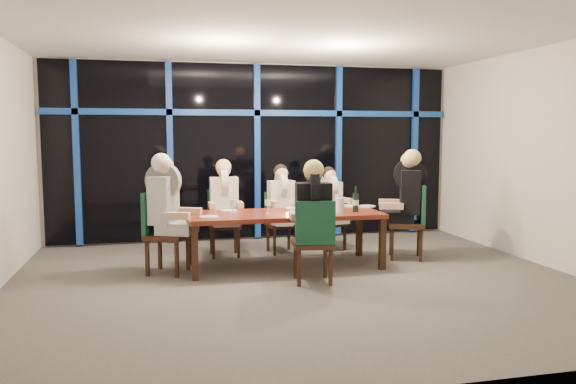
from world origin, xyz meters
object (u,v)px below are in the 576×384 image
at_px(chair_far_mid, 280,219).
at_px(chair_far_right, 327,218).
at_px(diner_far_left, 224,193).
at_px(diner_end_left, 166,196).
at_px(diner_far_mid, 282,195).
at_px(chair_end_right, 413,217).
at_px(diner_far_right, 330,196).
at_px(water_pitcher, 340,205).
at_px(chair_end_left, 161,228).
at_px(diner_end_right, 407,188).
at_px(wine_bottle, 356,202).
at_px(diner_near_mid, 313,203).
at_px(chair_far_left, 224,219).
at_px(chair_near_mid, 314,237).
at_px(dining_table, 285,217).

relative_size(chair_far_mid, chair_far_right, 1.04).
bearing_deg(diner_far_left, chair_far_mid, 8.40).
xyz_separation_m(chair_far_right, diner_end_left, (-2.49, -1.02, 0.52)).
bearing_deg(diner_far_mid, chair_end_right, -30.76).
height_order(chair_end_right, diner_far_right, diner_far_right).
xyz_separation_m(diner_far_left, water_pitcher, (1.44, -1.05, -0.09)).
relative_size(chair_end_left, diner_end_right, 1.01).
distance_m(chair_end_left, wine_bottle, 2.62).
bearing_deg(diner_near_mid, diner_far_left, -55.87).
relative_size(chair_far_left, diner_near_mid, 0.98).
height_order(chair_near_mid, diner_end_left, diner_end_left).
height_order(chair_near_mid, wine_bottle, wine_bottle).
xyz_separation_m(chair_far_mid, diner_end_right, (1.68, -0.88, 0.52)).
relative_size(chair_end_left, diner_far_left, 1.12).
bearing_deg(water_pitcher, chair_end_left, 159.15).
bearing_deg(diner_near_mid, diner_end_left, -19.28).
xyz_separation_m(diner_far_mid, diner_near_mid, (-0.01, -1.75, 0.10)).
xyz_separation_m(chair_end_left, chair_near_mid, (1.79, -0.98, -0.02)).
bearing_deg(water_pitcher, diner_far_right, 63.38).
bearing_deg(diner_end_right, chair_near_mid, -37.06).
bearing_deg(chair_near_mid, diner_far_right, -105.92).
bearing_deg(chair_far_left, diner_near_mid, -63.20).
height_order(chair_far_left, chair_end_right, chair_end_right).
relative_size(chair_far_mid, diner_end_left, 0.89).
distance_m(dining_table, wine_bottle, 0.99).
bearing_deg(chair_far_mid, diner_far_left, -177.79).
bearing_deg(chair_near_mid, wine_bottle, -129.64).
bearing_deg(diner_end_right, diner_far_left, -85.19).
bearing_deg(diner_far_left, chair_far_left, 90.00).
bearing_deg(diner_end_right, diner_far_mid, -94.12).
distance_m(diner_end_left, diner_near_mid, 1.92).
bearing_deg(diner_far_mid, wine_bottle, -58.90).
bearing_deg(chair_far_right, chair_far_mid, 168.43).
bearing_deg(chair_far_mid, diner_near_mid, -95.25).
distance_m(dining_table, chair_far_right, 1.40).
bearing_deg(diner_end_left, diner_near_mid, -92.71).
relative_size(diner_far_mid, water_pitcher, 4.55).
bearing_deg(diner_end_left, chair_end_right, -65.35).
bearing_deg(chair_far_right, chair_far_left, 167.78).
distance_m(chair_end_right, diner_end_left, 3.51).
height_order(chair_far_left, chair_far_right, chair_far_left).
xyz_separation_m(chair_far_right, chair_end_right, (0.99, -0.96, 0.11)).
xyz_separation_m(chair_far_mid, diner_far_left, (-0.87, -0.11, 0.42)).
bearing_deg(chair_near_mid, chair_end_left, -21.47).
height_order(diner_end_right, water_pitcher, diner_end_right).
height_order(chair_end_left, chair_near_mid, chair_end_left).
xyz_separation_m(chair_far_left, chair_far_mid, (0.87, 0.03, -0.03)).
bearing_deg(chair_end_left, water_pitcher, -71.81).
distance_m(chair_end_left, diner_far_left, 1.29).
xyz_separation_m(chair_far_left, diner_far_left, (-0.00, -0.08, 0.39)).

